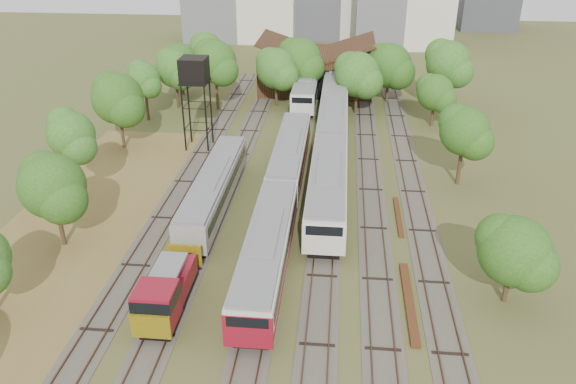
# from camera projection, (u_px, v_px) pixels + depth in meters

# --- Properties ---
(ground) EXTENTS (240.00, 240.00, 0.00)m
(ground) POSITION_uv_depth(u_px,v_px,m) (279.00, 382.00, 31.73)
(ground) COLOR #475123
(ground) RESTS_ON ground
(dry_grass_patch) EXTENTS (14.00, 60.00, 0.04)m
(dry_grass_patch) POSITION_uv_depth(u_px,v_px,m) (43.00, 280.00, 40.39)
(dry_grass_patch) COLOR brown
(dry_grass_patch) RESTS_ON ground
(tracks) EXTENTS (24.60, 80.00, 0.19)m
(tracks) POSITION_uv_depth(u_px,v_px,m) (301.00, 187.00, 53.98)
(tracks) COLOR #4C473D
(tracks) RESTS_ON ground
(railcar_red_set) EXTENTS (2.99, 34.58, 3.70)m
(railcar_red_set) POSITION_uv_depth(u_px,v_px,m) (280.00, 197.00, 47.84)
(railcar_red_set) COLOR black
(railcar_red_set) RESTS_ON ground
(railcar_green_set) EXTENTS (3.28, 52.08, 4.06)m
(railcar_green_set) POSITION_uv_depth(u_px,v_px,m) (333.00, 122.00, 64.29)
(railcar_green_set) COLOR black
(railcar_green_set) RESTS_ON ground
(railcar_rear) EXTENTS (3.06, 16.08, 3.78)m
(railcar_rear) POSITION_uv_depth(u_px,v_px,m) (306.00, 88.00, 76.80)
(railcar_rear) COLOR black
(railcar_rear) RESTS_ON ground
(shunter_locomotive) EXTENTS (2.52, 8.10, 3.29)m
(shunter_locomotive) POSITION_uv_depth(u_px,v_px,m) (166.00, 294.00, 36.46)
(shunter_locomotive) COLOR black
(shunter_locomotive) RESTS_ON ground
(old_grey_coach) EXTENTS (2.78, 18.00, 3.43)m
(old_grey_coach) POSITION_uv_depth(u_px,v_px,m) (214.00, 189.00, 49.49)
(old_grey_coach) COLOR black
(old_grey_coach) RESTS_ON ground
(water_tower) EXTENTS (2.90, 2.90, 10.06)m
(water_tower) POSITION_uv_depth(u_px,v_px,m) (194.00, 72.00, 59.31)
(water_tower) COLOR black
(water_tower) RESTS_ON ground
(rail_pile_near) EXTENTS (0.59, 8.85, 0.29)m
(rail_pile_near) POSITION_uv_depth(u_px,v_px,m) (409.00, 302.00, 37.99)
(rail_pile_near) COLOR #583119
(rail_pile_near) RESTS_ON ground
(rail_pile_far) EXTENTS (0.43, 6.87, 0.22)m
(rail_pile_far) POSITION_uv_depth(u_px,v_px,m) (398.00, 216.00, 48.62)
(rail_pile_far) COLOR #583119
(rail_pile_far) RESTS_ON ground
(maintenance_shed) EXTENTS (16.45, 11.55, 7.58)m
(maintenance_shed) POSITION_uv_depth(u_px,v_px,m) (316.00, 70.00, 82.01)
(maintenance_shed) COLOR #331A12
(maintenance_shed) RESTS_ON ground
(tree_band_left) EXTENTS (8.44, 76.05, 8.45)m
(tree_band_left) POSITION_uv_depth(u_px,v_px,m) (113.00, 122.00, 55.53)
(tree_band_left) COLOR #382616
(tree_band_left) RESTS_ON ground
(tree_band_far) EXTENTS (40.49, 11.02, 9.23)m
(tree_band_far) POSITION_uv_depth(u_px,v_px,m) (318.00, 66.00, 73.57)
(tree_band_far) COLOR #382616
(tree_band_far) RESTS_ON ground
(tree_band_right) EXTENTS (4.99, 39.36, 7.78)m
(tree_band_right) POSITION_uv_depth(u_px,v_px,m) (466.00, 147.00, 50.96)
(tree_band_right) COLOR #382616
(tree_band_right) RESTS_ON ground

